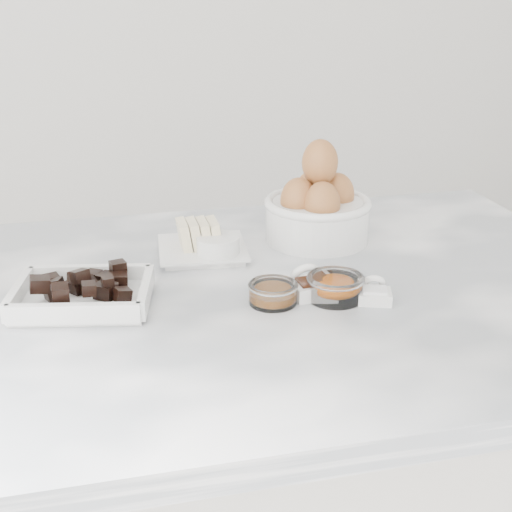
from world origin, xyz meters
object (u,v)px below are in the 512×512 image
Objects in this scene: egg_bowl at (318,208)px; vanilla_spoon at (310,284)px; honey_bowl at (273,293)px; zest_bowl at (335,286)px; chocolate_dish at (82,291)px; sugar_ramekin at (218,248)px; salt_spoon at (374,292)px; butter_plate at (201,243)px.

egg_bowl is 0.24m from vanilla_spoon.
honey_bowl is at bearing -121.28° from egg_bowl.
chocolate_dish is at bearing 169.98° from zest_bowl.
salt_spoon is (0.19, -0.21, -0.01)m from sugar_ramekin.
egg_bowl is at bearing 58.72° from honey_bowl.
butter_plate is 2.16× the size of honey_bowl.
vanilla_spoon reaches higher than honey_bowl.
salt_spoon is at bearing -89.31° from egg_bowl.
chocolate_dish is 1.38× the size of butter_plate.
honey_bowl is at bearing -71.83° from butter_plate.
chocolate_dish is at bearing 168.84° from salt_spoon.
sugar_ramekin is 0.20m from egg_bowl.
salt_spoon is (0.22, -0.24, -0.01)m from butter_plate.
zest_bowl is at bearing -53.65° from butter_plate.
sugar_ramekin is at bearing 126.86° from zest_bowl.
sugar_ramekin is 0.23m from zest_bowl.
chocolate_dish is at bearing -151.01° from sugar_ramekin.
zest_bowl is 0.04m from vanilla_spoon.
egg_bowl is at bearing 90.69° from salt_spoon.
salt_spoon is at bearing -11.16° from chocolate_dish.
honey_bowl is 0.86× the size of zest_bowl.
butter_plate reaches higher than chocolate_dish.
zest_bowl is at bearing -101.81° from egg_bowl.
butter_plate is 2.31× the size of salt_spoon.
vanilla_spoon reaches higher than sugar_ramekin.
vanilla_spoon is at bearing -6.67° from chocolate_dish.
salt_spoon is at bearing -46.53° from sugar_ramekin.
chocolate_dish reaches higher than honey_bowl.
chocolate_dish is 0.25m from butter_plate.
butter_plate is 2.05× the size of vanilla_spoon.
butter_plate is at bearing 38.51° from chocolate_dish.
chocolate_dish is 0.45m from egg_bowl.
honey_bowl is (0.05, -0.18, -0.01)m from sugar_ramekin.
honey_bowl is (-0.14, -0.24, -0.04)m from egg_bowl.
egg_bowl is at bearing 23.61° from chocolate_dish.
egg_bowl is (0.19, 0.06, 0.04)m from sugar_ramekin.
honey_bowl is 1.07× the size of salt_spoon.
salt_spoon is at bearing -18.50° from zest_bowl.
salt_spoon is (0.08, -0.04, -0.00)m from vanilla_spoon.
butter_plate is at bearing 123.53° from sugar_ramekin.
vanilla_spoon is (0.11, -0.16, -0.01)m from sugar_ramekin.
honey_bowl is (0.07, -0.21, -0.00)m from butter_plate.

